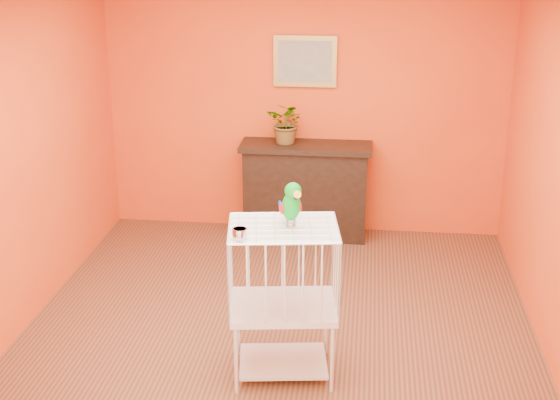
# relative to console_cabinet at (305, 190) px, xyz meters

# --- Properties ---
(ground) EXTENTS (4.50, 4.50, 0.00)m
(ground) POSITION_rel_console_cabinet_xyz_m (-0.03, -2.02, -0.48)
(ground) COLOR brown
(ground) RESTS_ON ground
(room_shell) EXTENTS (4.50, 4.50, 4.50)m
(room_shell) POSITION_rel_console_cabinet_xyz_m (-0.03, -2.02, 1.10)
(room_shell) COLOR #E44E15
(room_shell) RESTS_ON ground
(console_cabinet) EXTENTS (1.30, 0.47, 0.96)m
(console_cabinet) POSITION_rel_console_cabinet_xyz_m (0.00, 0.00, 0.00)
(console_cabinet) COLOR black
(console_cabinet) RESTS_ON ground
(potted_plant) EXTENTS (0.51, 0.53, 0.33)m
(potted_plant) POSITION_rel_console_cabinet_xyz_m (-0.19, 0.04, 0.64)
(potted_plant) COLOR #26722D
(potted_plant) RESTS_ON console_cabinet
(framed_picture) EXTENTS (0.62, 0.04, 0.50)m
(framed_picture) POSITION_rel_console_cabinet_xyz_m (-0.03, 0.19, 1.27)
(framed_picture) COLOR #A3813A
(framed_picture) RESTS_ON room_shell
(birdcage) EXTENTS (0.79, 0.65, 1.11)m
(birdcage) POSITION_rel_console_cabinet_xyz_m (0.07, -2.60, 0.09)
(birdcage) COLOR silver
(birdcage) RESTS_ON ground
(feed_cup) EXTENTS (0.10, 0.10, 0.07)m
(feed_cup) POSITION_rel_console_cabinet_xyz_m (-0.19, -2.84, 0.67)
(feed_cup) COLOR silver
(feed_cup) RESTS_ON birdcage
(parrot) EXTENTS (0.20, 0.28, 0.32)m
(parrot) POSITION_rel_console_cabinet_xyz_m (0.12, -2.58, 0.79)
(parrot) COLOR #59544C
(parrot) RESTS_ON birdcage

